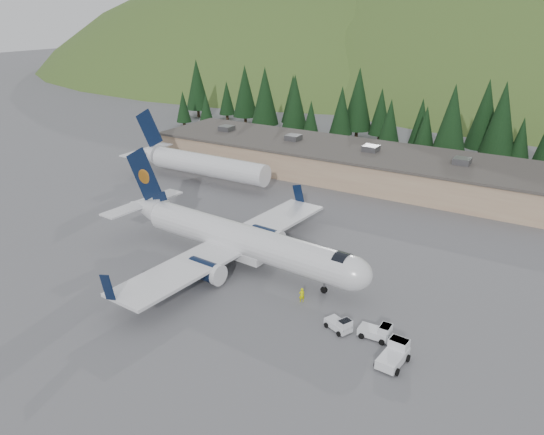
{
  "coord_description": "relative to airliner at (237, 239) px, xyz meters",
  "views": [
    {
      "loc": [
        31.24,
        -45.12,
        28.06
      ],
      "look_at": [
        0.0,
        6.0,
        4.0
      ],
      "focal_mm": 35.0,
      "sensor_mm": 36.0,
      "label": 1
    }
  ],
  "objects": [
    {
      "name": "terminal_building",
      "position": [
        -3.99,
        37.92,
        -0.49
      ],
      "size": [
        71.0,
        17.0,
        6.1
      ],
      "color": "tan",
      "rests_on": "ground"
    },
    {
      "name": "tree_line",
      "position": [
        -1.57,
        61.15,
        4.71
      ],
      "size": [
        114.23,
        18.03,
        14.48
      ],
      "color": "black",
      "rests_on": "ground"
    },
    {
      "name": "baggage_tug_b",
      "position": [
        15.9,
        -6.34,
        -2.49
      ],
      "size": [
        2.92,
        2.35,
        1.4
      ],
      "rotation": [
        0.0,
        0.0,
        -0.41
      ],
      "color": "white",
      "rests_on": "ground"
    },
    {
      "name": "baggage_tug_c",
      "position": [
        21.75,
        -8.26,
        -2.3
      ],
      "size": [
        2.28,
        3.52,
        1.81
      ],
      "rotation": [
        0.0,
        0.0,
        1.49
      ],
      "color": "white",
      "rests_on": "ground"
    },
    {
      "name": "baggage_tug_a",
      "position": [
        19.3,
        -5.69,
        -2.42
      ],
      "size": [
        2.92,
        1.81,
        1.54
      ],
      "rotation": [
        0.0,
        0.0,
        0.03
      ],
      "color": "white",
      "rests_on": "ground"
    },
    {
      "name": "ramp_worker",
      "position": [
        10.42,
        -3.67,
        -2.32
      ],
      "size": [
        0.68,
        0.67,
        1.58
      ],
      "primitive_type": "imported",
      "rotation": [
        0.0,
        0.0,
        3.89
      ],
      "color": "#F0F900",
      "rests_on": "ground"
    },
    {
      "name": "ground",
      "position": [
        1.03,
        -0.08,
        -3.11
      ],
      "size": [
        600.0,
        600.0,
        0.0
      ],
      "primitive_type": "plane",
      "color": "#5A5A5F"
    },
    {
      "name": "airliner",
      "position": [
        0.0,
        0.0,
        0.0
      ],
      "size": [
        35.19,
        33.03,
        11.67
      ],
      "rotation": [
        0.0,
        0.0,
        -0.08
      ],
      "color": "white",
      "rests_on": "ground"
    },
    {
      "name": "second_airliner",
      "position": [
        -23.9,
        21.92,
        0.21
      ],
      "size": [
        27.5,
        11.0,
        10.05
      ],
      "color": "white",
      "rests_on": "ground"
    }
  ]
}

